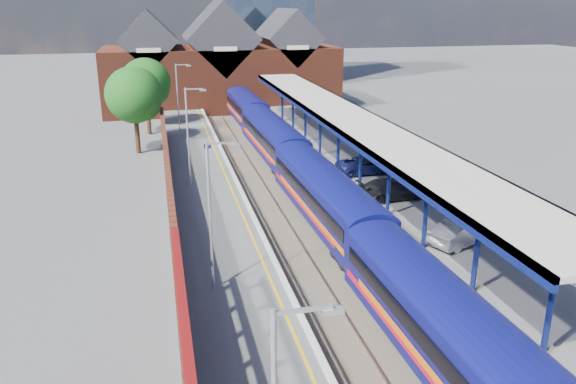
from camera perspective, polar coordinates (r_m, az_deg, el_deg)
The scene contains 21 objects.
ground at distance 49.96m, azimuth -2.94°, elevation 2.96°, with size 240.00×240.00×0.00m, color #5B5B5E.
ballast_bed at distance 40.61m, azimuth -0.41°, elevation -0.76°, with size 6.00×76.00×0.06m, color #473D33.
rails at distance 40.58m, azimuth -0.41°, elevation -0.64°, with size 4.51×76.00×0.14m.
left_platform at distance 39.68m, azimuth -8.18°, elevation -0.71°, with size 5.00×76.00×1.00m, color #565659.
right_platform at distance 42.11m, azimuth 7.58°, elevation 0.47°, with size 6.00×76.00×1.00m, color #565659.
coping_left at distance 39.75m, azimuth -4.85°, elevation 0.25°, with size 0.30×76.00×0.05m, color silver.
coping_right at distance 41.06m, azimuth 3.88°, elevation 0.89°, with size 0.30×76.00×0.05m, color silver.
yellow_line at distance 39.68m, azimuth -5.70°, elevation 0.16°, with size 0.14×76.00×0.01m, color yellow.
train at distance 43.02m, azimuth 0.67°, elevation 3.29°, with size 3.15×65.95×3.45m.
canopy at distance 42.49m, azimuth 6.28°, elevation 7.33°, with size 4.50×52.00×4.48m.
lamp_post_b at distance 24.96m, azimuth -7.64°, elevation -1.61°, with size 1.48×0.18×7.00m.
lamp_post_c at distance 40.32m, azimuth -9.97°, elevation 6.16°, with size 1.48×0.18×7.00m.
lamp_post_d at distance 56.04m, azimuth -11.02°, elevation 9.61°, with size 1.48×0.18×7.00m.
platform_sign at distance 42.89m, azimuth -8.15°, elevation 3.84°, with size 0.55×0.08×2.50m.
brick_wall at distance 32.83m, azimuth -11.81°, elevation -1.51°, with size 0.35×50.00×3.86m.
station_building at distance 76.24m, azimuth -6.86°, elevation 12.52°, with size 30.00×12.12×13.78m.
tree_near at distance 53.91m, azimuth -15.23°, elevation 9.33°, with size 5.20×5.20×8.10m.
tree_far at distance 61.80m, azimuth -14.11°, elevation 10.56°, with size 5.20×5.20×8.10m.
parked_car_silver at distance 32.17m, azimuth 17.38°, elevation -3.88°, with size 1.48×4.24×1.40m, color #AEAEB3.
parked_car_dark at distance 38.25m, azimuth 10.54°, elevation 0.31°, with size 1.96×4.83×1.40m, color black.
parked_car_blue at distance 43.70m, azimuth 7.94°, elevation 2.71°, with size 2.13×4.61×1.28m, color navy.
Camera 1 is at (-8.38, -17.33, 13.63)m, focal length 35.00 mm.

